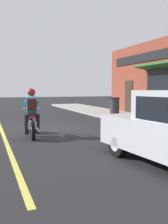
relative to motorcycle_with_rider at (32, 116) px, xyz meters
name	(u,v)px	position (x,y,z in m)	size (l,w,h in m)	color
ground_plane	(49,129)	(0.90, 1.47, -0.68)	(80.00, 80.00, 0.00)	black
sidewalk_curb	(119,115)	(5.70, 4.47, -0.61)	(2.60, 22.00, 0.14)	#9E9B93
storefront_building	(163,79)	(7.23, 2.58, 1.43)	(1.25, 10.84, 4.20)	brown
motorcycle_with_rider	(32,116)	(0.00, 0.00, 0.00)	(0.62, 2.02, 1.62)	black
trash_bin	(115,106)	(5.23, 4.13, -0.04)	(0.56, 0.56, 0.98)	#2D2D33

